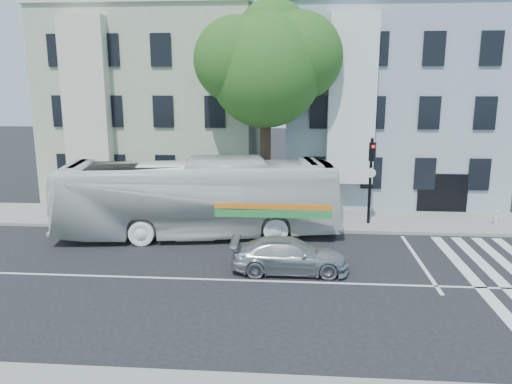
# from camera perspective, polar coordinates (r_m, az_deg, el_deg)

# --- Properties ---
(ground) EXTENTS (120.00, 120.00, 0.00)m
(ground) POSITION_cam_1_polar(r_m,az_deg,el_deg) (18.15, -0.59, -10.10)
(ground) COLOR black
(ground) RESTS_ON ground
(sidewalk_far) EXTENTS (80.00, 4.00, 0.15)m
(sidewalk_far) POSITION_cam_1_polar(r_m,az_deg,el_deg) (25.68, 0.98, -3.08)
(sidewalk_far) COLOR gray
(sidewalk_far) RESTS_ON ground
(building_left) EXTENTS (12.00, 10.00, 11.00)m
(building_left) POSITION_cam_1_polar(r_m,az_deg,el_deg) (32.84, -10.68, 9.72)
(building_left) COLOR #9DA78C
(building_left) RESTS_ON ground
(building_right) EXTENTS (12.00, 10.00, 11.00)m
(building_right) POSITION_cam_1_polar(r_m,az_deg,el_deg) (32.20, 14.51, 9.49)
(building_right) COLOR #95A1B1
(building_right) RESTS_ON ground
(street_tree) EXTENTS (7.30, 5.90, 11.10)m
(street_tree) POSITION_cam_1_polar(r_m,az_deg,el_deg) (25.48, 1.28, 14.43)
(street_tree) COLOR #2D2116
(street_tree) RESTS_ON ground
(bus) EXTENTS (4.91, 13.13, 3.57)m
(bus) POSITION_cam_1_polar(r_m,az_deg,el_deg) (22.91, -6.52, -0.67)
(bus) COLOR white
(bus) RESTS_ON ground
(sedan) EXTENTS (1.88, 4.42, 1.27)m
(sedan) POSITION_cam_1_polar(r_m,az_deg,el_deg) (18.79, 3.88, -7.25)
(sedan) COLOR silver
(sedan) RESTS_ON ground
(hedge) EXTENTS (8.52, 1.07, 0.70)m
(hedge) POSITION_cam_1_polar(r_m,az_deg,el_deg) (24.08, -3.06, -3.11)
(hedge) COLOR #326922
(hedge) RESTS_ON sidewalk_far
(traffic_signal) EXTENTS (0.43, 0.54, 4.35)m
(traffic_signal) POSITION_cam_1_polar(r_m,az_deg,el_deg) (24.59, 13.02, 2.43)
(traffic_signal) COLOR black
(traffic_signal) RESTS_ON ground
(fire_hydrant) EXTENTS (0.42, 0.24, 0.73)m
(fire_hydrant) POSITION_cam_1_polar(r_m,az_deg,el_deg) (27.08, 25.80, -2.56)
(fire_hydrant) COLOR #B8B8B3
(fire_hydrant) RESTS_ON sidewalk_far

